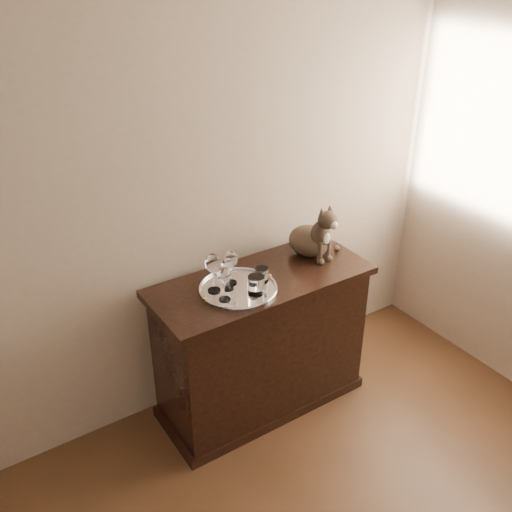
{
  "coord_description": "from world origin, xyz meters",
  "views": [
    {
      "loc": [
        -0.83,
        -0.19,
        2.4
      ],
      "look_at": [
        0.57,
        1.95,
        0.99
      ],
      "focal_mm": 40.0,
      "sensor_mm": 36.0,
      "label": 1
    }
  ],
  "objects": [
    {
      "name": "sideboard",
      "position": [
        0.6,
        1.94,
        0.42
      ],
      "size": [
        1.2,
        0.5,
        0.85
      ],
      "primitive_type": null,
      "color": "black",
      "rests_on": "ground"
    },
    {
      "name": "wine_glass_d",
      "position": [
        0.4,
        1.94,
        0.95
      ],
      "size": [
        0.07,
        0.07,
        0.18
      ],
      "primitive_type": null,
      "color": "white",
      "rests_on": "tray"
    },
    {
      "name": "cat",
      "position": [
        0.97,
        2.02,
        1.02
      ],
      "size": [
        0.36,
        0.34,
        0.33
      ],
      "primitive_type": null,
      "rotation": [
        0.0,
        0.0,
        0.1
      ],
      "color": "brown",
      "rests_on": "sideboard"
    },
    {
      "name": "wine_glass_b",
      "position": [
        0.44,
        1.98,
        0.95
      ],
      "size": [
        0.07,
        0.07,
        0.19
      ],
      "primitive_type": null,
      "color": "white",
      "rests_on": "tray"
    },
    {
      "name": "wall_back",
      "position": [
        0.0,
        2.25,
        1.35
      ],
      "size": [
        4.0,
        0.1,
        2.7
      ],
      "primitive_type": "cube",
      "color": "tan",
      "rests_on": "ground"
    },
    {
      "name": "tumbler_a",
      "position": [
        0.49,
        1.82,
        0.91
      ],
      "size": [
        0.09,
        0.09,
        0.1
      ],
      "primitive_type": "cylinder",
      "color": "white",
      "rests_on": "tray"
    },
    {
      "name": "wine_glass_a",
      "position": [
        0.33,
        1.96,
        0.96
      ],
      "size": [
        0.08,
        0.08,
        0.21
      ],
      "primitive_type": null,
      "color": "white",
      "rests_on": "tray"
    },
    {
      "name": "tumbler_c",
      "position": [
        0.57,
        1.9,
        0.9
      ],
      "size": [
        0.07,
        0.07,
        0.08
      ],
      "primitive_type": "cylinder",
      "color": "silver",
      "rests_on": "tray"
    },
    {
      "name": "tray",
      "position": [
        0.44,
        1.91,
        0.85
      ],
      "size": [
        0.4,
        0.4,
        0.01
      ],
      "primitive_type": "cylinder",
      "color": "silver",
      "rests_on": "sideboard"
    },
    {
      "name": "wine_glass_c",
      "position": [
        0.33,
        1.86,
        0.95
      ],
      "size": [
        0.07,
        0.07,
        0.18
      ],
      "primitive_type": null,
      "color": "silver",
      "rests_on": "tray"
    }
  ]
}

